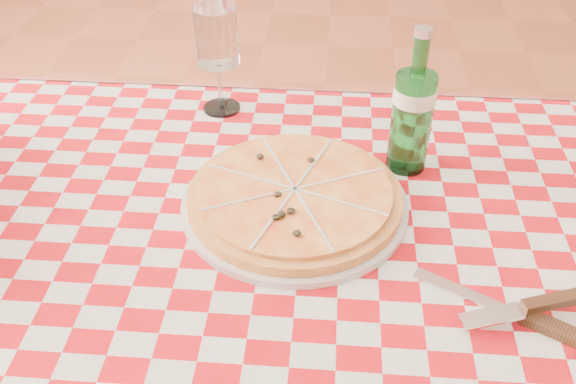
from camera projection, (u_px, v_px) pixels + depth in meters
name	position (u px, v px, depth m)	size (l,w,h in m)	color
dining_table	(299.00, 306.00, 0.92)	(1.20, 0.80, 0.75)	brown
tablecloth	(299.00, 258.00, 0.86)	(1.30, 0.90, 0.01)	#980911
pizza_plate	(295.00, 196.00, 0.92)	(0.33, 0.33, 0.04)	#BD873F
water_bottle	(414.00, 102.00, 0.95)	(0.07, 0.07, 0.23)	#1A6827
wine_glass	(218.00, 61.00, 1.10)	(0.07, 0.07, 0.19)	silver
cutlery	(522.00, 311.00, 0.76)	(0.25, 0.21, 0.03)	silver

